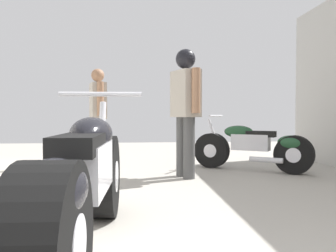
{
  "coord_description": "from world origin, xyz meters",
  "views": [
    {
      "loc": [
        -0.26,
        -0.29,
        0.85
      ],
      "look_at": [
        0.05,
        3.03,
        0.74
      ],
      "focal_mm": 36.7,
      "sensor_mm": 36.0,
      "label": 1
    }
  ],
  "objects_px": {
    "motorcycle_maroon_cruiser": "(84,186)",
    "mechanic_with_helmet": "(185,101)",
    "motorcycle_black_naked": "(253,147)",
    "mechanic_in_blue": "(98,111)"
  },
  "relations": [
    {
      "from": "motorcycle_black_naked",
      "to": "mechanic_in_blue",
      "type": "distance_m",
      "value": 2.6
    },
    {
      "from": "mechanic_with_helmet",
      "to": "motorcycle_black_naked",
      "type": "bearing_deg",
      "value": 21.59
    },
    {
      "from": "motorcycle_black_naked",
      "to": "mechanic_with_helmet",
      "type": "xyz_separation_m",
      "value": [
        -1.1,
        -0.44,
        0.68
      ]
    },
    {
      "from": "mechanic_in_blue",
      "to": "mechanic_with_helmet",
      "type": "relative_size",
      "value": 0.93
    },
    {
      "from": "motorcycle_maroon_cruiser",
      "to": "mechanic_with_helmet",
      "type": "height_order",
      "value": "mechanic_with_helmet"
    },
    {
      "from": "motorcycle_maroon_cruiser",
      "to": "motorcycle_black_naked",
      "type": "height_order",
      "value": "motorcycle_maroon_cruiser"
    },
    {
      "from": "motorcycle_maroon_cruiser",
      "to": "mechanic_with_helmet",
      "type": "distance_m",
      "value": 2.8
    },
    {
      "from": "mechanic_in_blue",
      "to": "motorcycle_maroon_cruiser",
      "type": "bearing_deg",
      "value": -85.19
    },
    {
      "from": "motorcycle_black_naked",
      "to": "mechanic_in_blue",
      "type": "height_order",
      "value": "mechanic_in_blue"
    },
    {
      "from": "motorcycle_maroon_cruiser",
      "to": "mechanic_with_helmet",
      "type": "xyz_separation_m",
      "value": [
        0.98,
        2.55,
        0.61
      ]
    }
  ]
}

